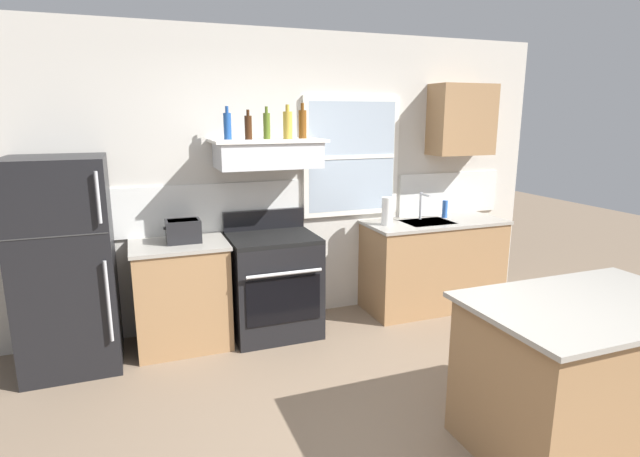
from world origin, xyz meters
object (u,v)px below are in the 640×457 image
stove_range (273,284)px  bottle_champagne_gold_foil (288,125)px  bottle_amber_wine (303,124)px  dish_soap_bottle (445,209)px  kitchen_island (584,374)px  toaster (183,231)px  bottle_blue_liqueur (227,126)px  bottle_brown_stout (248,127)px  paper_towel_roll (387,211)px  bottle_olive_oil_square (267,125)px  refrigerator (65,265)px

stove_range → bottle_champagne_gold_foil: (0.17, 0.05, 1.40)m
stove_range → bottle_amber_wine: bottle_amber_wine is taller
dish_soap_bottle → kitchen_island: bearing=-104.3°
bottle_amber_wine → kitchen_island: size_ratio=0.22×
toaster → kitchen_island: size_ratio=0.21×
bottle_blue_liqueur → bottle_brown_stout: (0.16, -0.07, -0.01)m
toaster → bottle_amber_wine: 1.39m
toaster → dish_soap_bottle: (2.63, 0.10, -0.01)m
bottle_amber_wine → dish_soap_bottle: 1.78m
toaster → dish_soap_bottle: 2.64m
bottle_amber_wine → kitchen_island: bearing=-67.4°
paper_towel_roll → dish_soap_bottle: paper_towel_roll is taller
bottle_olive_oil_square → stove_range: bearing=-89.1°
stove_range → kitchen_island: size_ratio=0.78×
bottle_champagne_gold_foil → toaster: bearing=-179.5°
toaster → stove_range: (0.75, -0.04, -0.54)m
bottle_champagne_gold_foil → paper_towel_roll: (0.99, -0.01, -0.82)m
bottle_amber_wine → bottle_brown_stout: bearing=-176.7°
refrigerator → toaster: bearing=3.8°
paper_towel_roll → dish_soap_bottle: bearing=7.9°
bottle_blue_liqueur → bottle_champagne_gold_foil: bottle_champagne_gold_foil is taller
refrigerator → bottle_olive_oil_square: bottle_olive_oil_square is taller
stove_range → bottle_olive_oil_square: (-0.00, 0.10, 1.40)m
kitchen_island → dish_soap_bottle: bearing=75.7°
refrigerator → paper_towel_roll: (2.81, 0.06, 0.22)m
bottle_champagne_gold_foil → stove_range: bearing=-165.1°
stove_range → dish_soap_bottle: size_ratio=6.06×
bottle_champagne_gold_foil → paper_towel_roll: 1.28m
toaster → bottle_amber_wine: bearing=3.9°
bottle_olive_oil_square → bottle_amber_wine: (0.33, 0.01, 0.01)m
bottle_olive_oil_square → kitchen_island: bottle_olive_oil_square is taller
bottle_blue_liqueur → bottle_amber_wine: bottle_amber_wine is taller
bottle_blue_liqueur → kitchen_island: 3.18m
bottle_olive_oil_square → paper_towel_roll: bearing=-3.0°
refrigerator → kitchen_island: size_ratio=1.18×
refrigerator → bottle_amber_wine: bottle_amber_wine is taller
toaster → bottle_brown_stout: size_ratio=1.20×
dish_soap_bottle → bottle_blue_liqueur: bearing=179.7°
bottle_olive_oil_square → bottle_amber_wine: bearing=1.9°
bottle_blue_liqueur → bottle_brown_stout: bearing=-22.3°
toaster → bottle_brown_stout: bearing=4.4°
stove_range → paper_towel_roll: 1.29m
stove_range → bottle_olive_oil_square: size_ratio=3.97×
toaster → bottle_blue_liqueur: bearing=14.8°
bottle_olive_oil_square → paper_towel_roll: 1.42m
refrigerator → bottle_amber_wine: (1.98, 0.13, 1.05)m
toaster → stove_range: toaster is taller
bottle_brown_stout → bottle_olive_oil_square: bearing=5.9°
bottle_brown_stout → kitchen_island: 3.04m
bottle_brown_stout → dish_soap_bottle: size_ratio=1.38×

